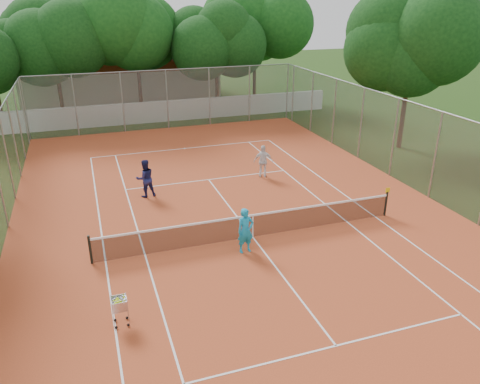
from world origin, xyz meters
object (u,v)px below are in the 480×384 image
object	(u,v)px
player_near	(246,231)
player_far_right	(263,161)
clubhouse	(120,73)
ball_hopper	(120,310)
tennis_net	(253,226)
player_far_left	(145,178)

from	to	relation	value
player_near	player_far_right	size ratio (longest dim) A/B	1.01
clubhouse	player_near	world-z (taller)	clubhouse
clubhouse	ball_hopper	distance (m)	32.86
tennis_net	player_far_right	distance (m)	6.54
tennis_net	player_far_left	distance (m)	6.24
clubhouse	player_near	size ratio (longest dim) A/B	9.75
tennis_net	clubhouse	xyz separation A→B (m)	(-2.00, 29.00, 1.69)
clubhouse	ball_hopper	bearing A→B (deg)	-95.75
tennis_net	player_far_left	world-z (taller)	player_far_left
clubhouse	player_far_right	distance (m)	23.60
tennis_net	player_near	xyz separation A→B (m)	(-0.62, -0.94, 0.35)
player_far_left	ball_hopper	size ratio (longest dim) A/B	1.90
player_far_left	player_far_right	distance (m)	6.05
player_near	ball_hopper	xyz separation A→B (m)	(-4.67, -2.71, -0.37)
player_far_left	clubhouse	bearing A→B (deg)	-103.24
clubhouse	player_far_left	distance (m)	23.77
clubhouse	player_near	distance (m)	30.00
player_near	player_far_right	xyz separation A→B (m)	(3.38, 6.86, -0.01)
player_far_right	ball_hopper	bearing A→B (deg)	68.60
player_far_right	ball_hopper	xyz separation A→B (m)	(-8.04, -9.57, -0.36)
ball_hopper	tennis_net	bearing A→B (deg)	37.11
player_far_left	player_far_right	xyz separation A→B (m)	(6.02, 0.62, -0.06)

